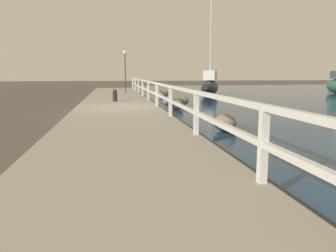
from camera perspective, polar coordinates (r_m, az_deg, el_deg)
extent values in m
plane|color=#4C473D|center=(13.44, -8.69, 2.27)|extent=(120.00, 120.00, 0.00)
cube|color=gray|center=(13.42, -8.70, 2.79)|extent=(3.37, 36.00, 0.25)
cube|color=silver|center=(4.12, 16.25, -3.06)|extent=(0.10, 0.10, 0.97)
cube|color=silver|center=(7.14, 4.93, 2.30)|extent=(0.10, 0.10, 0.97)
cube|color=silver|center=(10.29, 0.42, 4.41)|extent=(0.10, 0.10, 0.97)
cube|color=silver|center=(13.49, -1.98, 5.52)|extent=(0.10, 0.10, 0.97)
cube|color=silver|center=(16.70, -3.46, 6.20)|extent=(0.10, 0.10, 0.97)
cube|color=silver|center=(19.92, -4.46, 6.66)|extent=(0.10, 0.10, 0.97)
cube|color=silver|center=(23.15, -5.19, 6.99)|extent=(0.10, 0.10, 0.97)
cube|color=silver|center=(26.38, -5.74, 7.23)|extent=(0.10, 0.10, 0.97)
cube|color=silver|center=(29.61, -6.17, 7.43)|extent=(0.10, 0.10, 0.97)
cube|color=silver|center=(13.47, -1.99, 7.41)|extent=(0.09, 32.50, 0.08)
cube|color=silver|center=(13.49, -1.98, 5.52)|extent=(0.09, 32.50, 0.08)
ellipsoid|color=#666056|center=(14.50, 1.46, 3.82)|extent=(0.64, 0.57, 0.48)
ellipsoid|color=slate|center=(9.12, 9.89, 0.54)|extent=(0.64, 0.57, 0.48)
ellipsoid|color=slate|center=(21.90, -0.85, 5.68)|extent=(0.71, 0.64, 0.53)
ellipsoid|color=gray|center=(16.96, -0.24, 4.28)|extent=(0.39, 0.36, 0.30)
ellipsoid|color=#666056|center=(16.86, 2.71, 4.45)|extent=(0.56, 0.51, 0.42)
cylinder|color=black|center=(16.07, -9.22, 5.05)|extent=(0.22, 0.22, 0.45)
sphere|color=black|center=(16.06, -9.25, 5.98)|extent=(0.20, 0.20, 0.20)
cylinder|color=#2D2D33|center=(22.64, -7.44, 8.97)|extent=(0.07, 0.07, 2.60)
sphere|color=beige|center=(22.68, -7.52, 12.59)|extent=(0.27, 0.27, 0.27)
ellipsoid|color=black|center=(24.41, 7.31, 6.64)|extent=(2.86, 4.70, 1.10)
cube|color=silver|center=(24.39, 7.35, 8.75)|extent=(1.46, 2.00, 0.69)
cylinder|color=silver|center=(24.50, 7.47, 14.59)|extent=(0.09, 0.09, 5.68)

